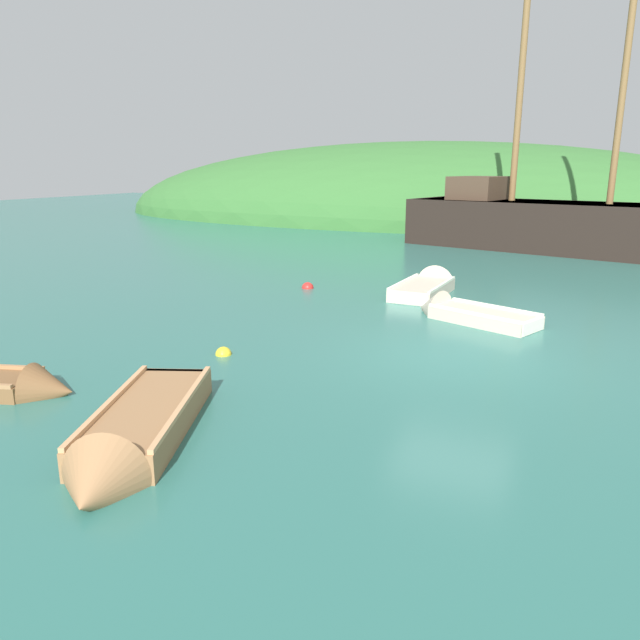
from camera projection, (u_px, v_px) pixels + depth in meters
ground_plane at (457, 355)px, 12.23m from camera, size 120.00×120.00×0.00m
shore_hill at (416, 217)px, 45.56m from camera, size 50.56×23.33×11.18m
sailing_ship at (548, 231)px, 27.51m from camera, size 15.79×7.23×13.44m
rowboat_center at (134, 439)px, 8.15m from camera, size 2.50×4.07×1.11m
rowboat_portside at (465, 315)px, 15.09m from camera, size 3.40×2.26×1.07m
rowboat_near_dock at (428, 288)px, 18.37m from camera, size 1.41×3.49×1.20m
buoy_yellow at (223, 355)px, 12.27m from camera, size 0.33×0.33×0.33m
buoy_red at (308, 288)px, 18.99m from camera, size 0.38×0.38×0.38m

